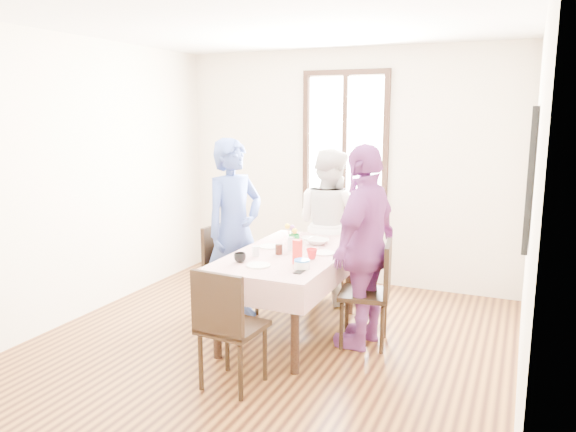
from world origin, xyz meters
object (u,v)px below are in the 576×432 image
Objects in this scene: chair_far at (329,257)px; chair_near at (233,327)px; chair_right at (364,293)px; person_right at (364,246)px; person_far at (329,225)px; chair_left at (232,273)px; person_left at (233,230)px; dining_table at (290,294)px.

chair_far is 2.11m from chair_near.
chair_right and chair_far have the same top height.
chair_right is 0.52× the size of person_right.
chair_right is at bearing 62.67° from chair_near.
person_far is at bearing 82.36° from chair_far.
chair_left is 1.18m from person_far.
person_far is (0.66, 0.89, -0.06)m from person_left.
person_far reaches higher than chair_left.
chair_right is 1.40m from person_left.
dining_table is 0.88× the size of person_left.
chair_left is at bearing 112.90° from person_left.
chair_left is 0.52× the size of person_right.
person_left is at bearing 76.01° from chair_right.
person_far reaches higher than chair_far.
chair_near is 0.56× the size of person_far.
chair_near is at bearing -128.40° from person_left.
chair_right is 1.00× the size of chair_far.
person_left is at bearing 46.59° from chair_far.
chair_right is 1.29m from chair_near.
person_left is (-0.66, 1.20, 0.42)m from chair_near.
dining_table is at bearing 82.36° from chair_far.
chair_far is 0.36m from person_far.
chair_left is 0.56× the size of person_far.
chair_right is at bearing 91.85° from chair_left.
dining_table is at bearing 94.11° from chair_near.
chair_near is 1.43m from person_left.
person_left reaches higher than chair_left.
chair_far is at bearing -12.86° from person_left.
person_right is (1.31, -0.10, -0.01)m from person_left.
chair_near is at bearing -90.00° from dining_table.
person_left is (-0.66, 0.14, 0.50)m from dining_table.
person_left is at bearing -84.97° from person_right.
person_right is (0.66, 1.10, 0.41)m from chair_near.
chair_right is 0.56× the size of person_far.
chair_near is at bearing 112.55° from person_far.
chair_right is at bearing 4.07° from dining_table.
person_left is at bearing 95.91° from chair_left.
dining_table is 1.69× the size of chair_far.
person_right is (0.66, 0.05, 0.49)m from dining_table.
chair_near is at bearing 82.36° from chair_far.
chair_near is 0.52× the size of person_right.
chair_far is 1.00× the size of chair_near.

